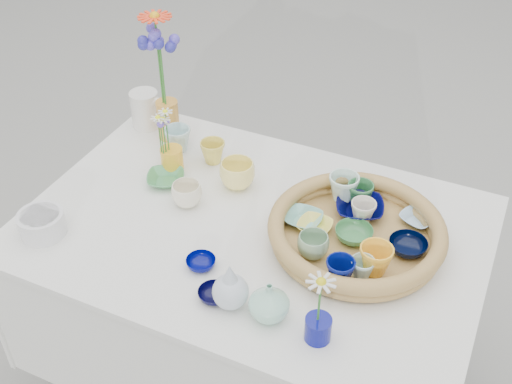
% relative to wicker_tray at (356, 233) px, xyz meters
% --- Properties ---
extents(wicker_tray, '(0.47, 0.47, 0.08)m').
position_rel_wicker_tray_xyz_m(wicker_tray, '(0.00, 0.00, 0.00)').
color(wicker_tray, olive).
rests_on(wicker_tray, display_table).
extents(tray_ceramic_0, '(0.17, 0.17, 0.03)m').
position_rel_wicker_tray_xyz_m(tray_ceramic_0, '(-0.02, 0.11, -0.00)').
color(tray_ceramic_0, '#03043E').
rests_on(tray_ceramic_0, wicker_tray).
extents(tray_ceramic_1, '(0.12, 0.12, 0.03)m').
position_rel_wicker_tray_xyz_m(tray_ceramic_1, '(0.14, 0.01, -0.00)').
color(tray_ceramic_1, black).
rests_on(tray_ceramic_1, wicker_tray).
extents(tray_ceramic_2, '(0.09, 0.09, 0.08)m').
position_rel_wicker_tray_xyz_m(tray_ceramic_2, '(0.08, -0.10, 0.02)').
color(tray_ceramic_2, yellow).
rests_on(tray_ceramic_2, wicker_tray).
extents(tray_ceramic_3, '(0.13, 0.13, 0.03)m').
position_rel_wicker_tray_xyz_m(tray_ceramic_3, '(-0.01, -0.00, -0.00)').
color(tray_ceramic_3, '#3F8349').
rests_on(tray_ceramic_3, wicker_tray).
extents(tray_ceramic_4, '(0.09, 0.09, 0.06)m').
position_rel_wicker_tray_xyz_m(tray_ceramic_4, '(-0.08, -0.11, 0.01)').
color(tray_ceramic_4, '#82A982').
rests_on(tray_ceramic_4, wicker_tray).
extents(tray_ceramic_5, '(0.10, 0.10, 0.02)m').
position_rel_wicker_tray_xyz_m(tray_ceramic_5, '(-0.15, 0.00, -0.01)').
color(tray_ceramic_5, '#79C0B2').
rests_on(tray_ceramic_5, wicker_tray).
extents(tray_ceramic_6, '(0.10, 0.10, 0.08)m').
position_rel_wicker_tray_xyz_m(tray_ceramic_6, '(-0.09, 0.15, 0.02)').
color(tray_ceramic_6, silver).
rests_on(tray_ceramic_6, wicker_tray).
extents(tray_ceramic_7, '(0.09, 0.09, 0.07)m').
position_rel_wicker_tray_xyz_m(tray_ceramic_7, '(-0.01, 0.08, 0.01)').
color(tray_ceramic_7, beige).
rests_on(tray_ceramic_7, wicker_tray).
extents(tray_ceramic_8, '(0.12, 0.12, 0.02)m').
position_rel_wicker_tray_xyz_m(tray_ceramic_8, '(0.13, 0.14, -0.01)').
color(tray_ceramic_8, '#A2CBEF').
rests_on(tray_ceramic_8, wicker_tray).
extents(tray_ceramic_9, '(0.07, 0.07, 0.07)m').
position_rel_wicker_tray_xyz_m(tray_ceramic_9, '(0.01, -0.17, 0.01)').
color(tray_ceramic_9, '#061165').
rests_on(tray_ceramic_9, wicker_tray).
extents(tray_ceramic_10, '(0.10, 0.10, 0.02)m').
position_rel_wicker_tray_xyz_m(tray_ceramic_10, '(-0.11, -0.01, -0.01)').
color(tray_ceramic_10, '#FFED60').
rests_on(tray_ceramic_10, wicker_tray).
extents(tray_ceramic_11, '(0.07, 0.07, 0.06)m').
position_rel_wicker_tray_xyz_m(tray_ceramic_11, '(0.06, -0.13, 0.01)').
color(tray_ceramic_11, silver).
rests_on(tray_ceramic_11, wicker_tray).
extents(tray_ceramic_12, '(0.08, 0.08, 0.07)m').
position_rel_wicker_tray_xyz_m(tray_ceramic_12, '(-0.04, 0.14, 0.01)').
color(tray_ceramic_12, '#337341').
rests_on(tray_ceramic_12, wicker_tray).
extents(loose_ceramic_0, '(0.08, 0.08, 0.07)m').
position_rel_wicker_tray_xyz_m(loose_ceramic_0, '(-0.52, 0.18, -0.00)').
color(loose_ceramic_0, '#DEC94E').
rests_on(loose_ceramic_0, display_table).
extents(loose_ceramic_1, '(0.12, 0.12, 0.08)m').
position_rel_wicker_tray_xyz_m(loose_ceramic_1, '(-0.40, 0.10, 0.00)').
color(loose_ceramic_1, '#FFEB78').
rests_on(loose_ceramic_1, display_table).
extents(loose_ceramic_2, '(0.15, 0.15, 0.03)m').
position_rel_wicker_tray_xyz_m(loose_ceramic_2, '(-0.60, 0.02, -0.02)').
color(loose_ceramic_2, '#469557').
rests_on(loose_ceramic_2, display_table).
extents(loose_ceramic_3, '(0.10, 0.10, 0.07)m').
position_rel_wicker_tray_xyz_m(loose_ceramic_3, '(-0.49, -0.04, -0.00)').
color(loose_ceramic_3, '#F1E8C7').
rests_on(loose_ceramic_3, display_table).
extents(loose_ceramic_4, '(0.10, 0.10, 0.02)m').
position_rel_wicker_tray_xyz_m(loose_ceramic_4, '(-0.33, -0.25, -0.03)').
color(loose_ceramic_4, '#00035A').
rests_on(loose_ceramic_4, display_table).
extents(loose_ceramic_5, '(0.10, 0.10, 0.08)m').
position_rel_wicker_tray_xyz_m(loose_ceramic_5, '(-0.66, 0.19, 0.00)').
color(loose_ceramic_5, silver).
rests_on(loose_ceramic_5, display_table).
extents(loose_ceramic_6, '(0.09, 0.09, 0.02)m').
position_rel_wicker_tray_xyz_m(loose_ceramic_6, '(-0.25, -0.33, -0.03)').
color(loose_ceramic_6, black).
rests_on(loose_ceramic_6, display_table).
extents(fluted_bowl, '(0.16, 0.16, 0.07)m').
position_rel_wicker_tray_xyz_m(fluted_bowl, '(-0.79, -0.32, -0.01)').
color(fluted_bowl, silver).
rests_on(fluted_bowl, display_table).
extents(bud_vase_paleblue, '(0.10, 0.10, 0.14)m').
position_rel_wicker_tray_xyz_m(bud_vase_paleblue, '(-0.21, -0.33, 0.03)').
color(bud_vase_paleblue, silver).
rests_on(bud_vase_paleblue, display_table).
extents(bud_vase_seafoam, '(0.11, 0.11, 0.10)m').
position_rel_wicker_tray_xyz_m(bud_vase_seafoam, '(-0.11, -0.33, 0.01)').
color(bud_vase_seafoam, '#98D1B5').
rests_on(bud_vase_seafoam, display_table).
extents(bud_vase_cobalt, '(0.07, 0.07, 0.06)m').
position_rel_wicker_tray_xyz_m(bud_vase_cobalt, '(0.02, -0.34, -0.01)').
color(bud_vase_cobalt, navy).
rests_on(bud_vase_cobalt, display_table).
extents(single_daisy, '(0.09, 0.09, 0.14)m').
position_rel_wicker_tray_xyz_m(single_daisy, '(0.02, -0.34, 0.08)').
color(single_daisy, silver).
rests_on(single_daisy, bud_vase_cobalt).
extents(tall_vase_yellow, '(0.09, 0.09, 0.13)m').
position_rel_wicker_tray_xyz_m(tall_vase_yellow, '(-0.72, 0.24, 0.03)').
color(tall_vase_yellow, gold).
rests_on(tall_vase_yellow, display_table).
extents(gerbera, '(0.16, 0.16, 0.31)m').
position_rel_wicker_tray_xyz_m(gerbera, '(-0.73, 0.23, 0.24)').
color(gerbera, '#FF401D').
rests_on(gerbera, tall_vase_yellow).
extents(hydrangea, '(0.09, 0.09, 0.29)m').
position_rel_wicker_tray_xyz_m(hydrangea, '(-0.72, 0.23, 0.20)').
color(hydrangea, '#2A2A97').
rests_on(hydrangea, tall_vase_yellow).
extents(white_pitcher, '(0.16, 0.14, 0.13)m').
position_rel_wicker_tray_xyz_m(white_pitcher, '(-0.83, 0.27, 0.02)').
color(white_pitcher, silver).
rests_on(white_pitcher, display_table).
extents(daisy_cup, '(0.08, 0.08, 0.07)m').
position_rel_wicker_tray_xyz_m(daisy_cup, '(-0.62, 0.09, -0.00)').
color(daisy_cup, yellow).
rests_on(daisy_cup, display_table).
extents(daisy_posy, '(0.10, 0.10, 0.14)m').
position_rel_wicker_tray_xyz_m(daisy_posy, '(-0.62, 0.08, 0.10)').
color(daisy_posy, silver).
rests_on(daisy_posy, daisy_cup).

